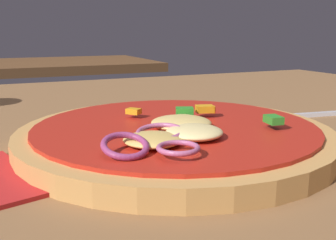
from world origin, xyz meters
TOP-DOWN VIEW (x-y plane):
  - dining_table at (0.00, 0.00)m, footprint 1.29×1.01m
  - pizza at (0.04, -0.01)m, footprint 0.28×0.28m
  - fork at (0.22, 0.05)m, footprint 0.18×0.04m
  - background_table at (0.06, 1.08)m, footprint 0.71×0.46m

SIDE VIEW (x-z plane):
  - dining_table at x=0.00m, z-range 0.00..0.03m
  - background_table at x=0.06m, z-range 0.00..0.03m
  - fork at x=0.22m, z-range 0.03..0.03m
  - pizza at x=0.04m, z-range 0.02..0.05m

